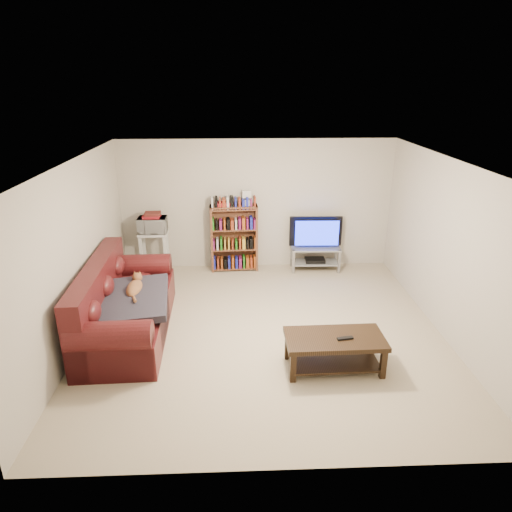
{
  "coord_description": "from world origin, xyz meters",
  "views": [
    {
      "loc": [
        -0.36,
        -5.7,
        3.36
      ],
      "look_at": [
        -0.1,
        0.4,
        1.0
      ],
      "focal_mm": 32.0,
      "sensor_mm": 36.0,
      "label": 1
    }
  ],
  "objects_px": {
    "sofa": "(122,310)",
    "coffee_table": "(334,346)",
    "tv_stand": "(315,254)",
    "bookshelf": "(234,237)"
  },
  "relations": [
    {
      "from": "sofa",
      "to": "coffee_table",
      "type": "distance_m",
      "value": 2.98
    },
    {
      "from": "tv_stand",
      "to": "bookshelf",
      "type": "xyz_separation_m",
      "value": [
        -1.51,
        0.07,
        0.33
      ]
    },
    {
      "from": "tv_stand",
      "to": "bookshelf",
      "type": "relative_size",
      "value": 0.74
    },
    {
      "from": "tv_stand",
      "to": "bookshelf",
      "type": "height_order",
      "value": "bookshelf"
    },
    {
      "from": "coffee_table",
      "to": "tv_stand",
      "type": "relative_size",
      "value": 1.33
    },
    {
      "from": "sofa",
      "to": "bookshelf",
      "type": "xyz_separation_m",
      "value": [
        1.58,
        2.24,
        0.29
      ]
    },
    {
      "from": "sofa",
      "to": "tv_stand",
      "type": "xyz_separation_m",
      "value": [
        3.09,
        2.17,
        -0.04
      ]
    },
    {
      "from": "sofa",
      "to": "bookshelf",
      "type": "height_order",
      "value": "bookshelf"
    },
    {
      "from": "sofa",
      "to": "tv_stand",
      "type": "relative_size",
      "value": 2.67
    },
    {
      "from": "sofa",
      "to": "bookshelf",
      "type": "relative_size",
      "value": 1.97
    }
  ]
}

